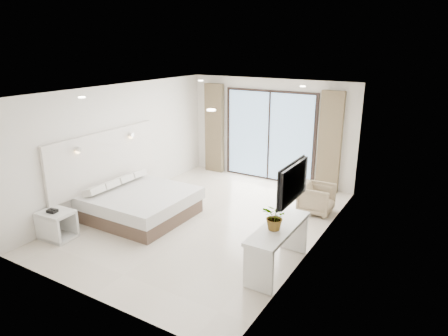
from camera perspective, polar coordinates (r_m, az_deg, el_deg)
The scene contains 8 objects.
ground at distance 8.47m, azimuth -2.54°, elevation -7.42°, with size 6.20×6.20×0.00m, color beige.
room_shell at distance 8.59m, azimuth -1.34°, elevation 4.13°, with size 4.62×6.22×2.72m.
bed at distance 8.69m, azimuth -11.90°, elevation -5.01°, with size 2.01×1.91×0.70m.
nightstand at distance 8.24m, azimuth -22.70°, elevation -7.51°, with size 0.63×0.53×0.54m.
phone at distance 8.11m, azimuth -23.33°, elevation -5.66°, with size 0.18×0.14×0.06m, color black.
console_desk at distance 6.57m, azimuth 7.74°, elevation -9.88°, with size 0.50×1.59×0.77m.
plant at distance 6.29m, azimuth 7.37°, elevation -7.35°, with size 0.39×0.43×0.34m, color #33662D.
armchair at distance 8.92m, azimuth 13.11°, elevation -4.10°, with size 0.68×0.64×0.70m, color #978163.
Camera 1 is at (4.25, -6.41, 3.57)m, focal length 32.00 mm.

